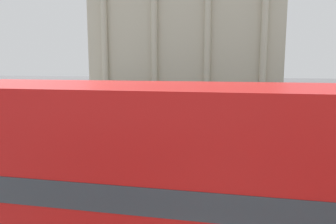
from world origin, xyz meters
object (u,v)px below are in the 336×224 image
pedestrian_grey (142,123)px  pedestrian_blue (125,116)px  traffic_light_near (235,123)px  pedestrian_black (197,103)px  plaza_building_left (187,20)px  double_decker_bus (235,189)px

pedestrian_grey → pedestrian_blue: size_ratio=1.03×
traffic_light_near → pedestrian_blue: size_ratio=2.21×
traffic_light_near → pedestrian_black: traffic_light_near is taller
pedestrian_grey → pedestrian_blue: 3.36m
pedestrian_grey → pedestrian_blue: bearing=114.7°
plaza_building_left → pedestrian_black: (4.60, -24.49, -10.23)m
pedestrian_blue → double_decker_bus: bearing=-169.4°
plaza_building_left → pedestrian_grey: (2.43, -34.39, -10.29)m
plaza_building_left → pedestrian_black: 26.94m
double_decker_bus → pedestrian_black: (-3.26, 22.73, -1.29)m
traffic_light_near → pedestrian_blue: bearing=128.5°
pedestrian_grey → pedestrian_blue: pedestrian_grey is taller
double_decker_bus → pedestrian_blue: size_ratio=6.67×
double_decker_bus → pedestrian_grey: (-5.43, 12.83, -1.35)m
traffic_light_near → pedestrian_grey: traffic_light_near is taller
plaza_building_left → pedestrian_blue: plaza_building_left is taller
pedestrian_blue → plaza_building_left: bearing=-14.3°
plaza_building_left → traffic_light_near: plaza_building_left is taller
traffic_light_near → pedestrian_blue: traffic_light_near is taller
traffic_light_near → double_decker_bus: bearing=-89.7°
double_decker_bus → pedestrian_grey: double_decker_bus is taller
plaza_building_left → traffic_light_near: 42.73m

